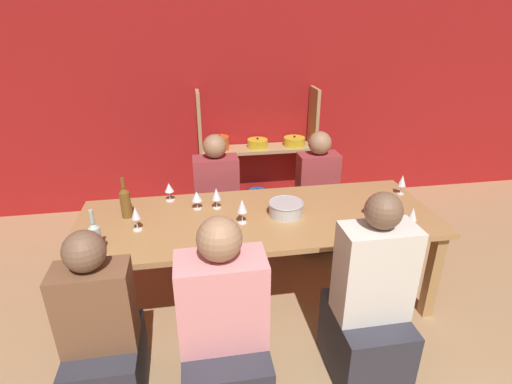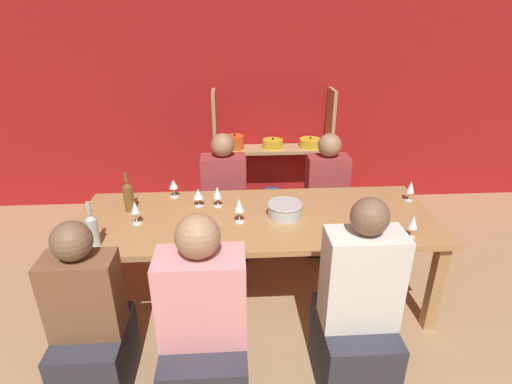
# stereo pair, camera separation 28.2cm
# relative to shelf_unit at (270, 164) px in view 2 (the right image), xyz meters

# --- Properties ---
(wall_back_red) EXTENTS (8.80, 0.06, 2.70)m
(wall_back_red) POSITION_rel_shelf_unit_xyz_m (-0.45, 0.20, 0.84)
(wall_back_red) COLOR #A31919
(wall_back_red) RESTS_ON ground_plane
(shelf_unit) EXTENTS (1.30, 0.30, 1.35)m
(shelf_unit) POSITION_rel_shelf_unit_xyz_m (0.00, 0.00, 0.00)
(shelf_unit) COLOR tan
(shelf_unit) RESTS_ON ground_plane
(dining_table) EXTENTS (2.59, 0.96, 0.73)m
(dining_table) POSITION_rel_shelf_unit_xyz_m (-0.26, -1.67, 0.14)
(dining_table) COLOR #AD7F4C
(dining_table) RESTS_ON ground_plane
(mixing_bowl) EXTENTS (0.26, 0.26, 0.10)m
(mixing_bowl) POSITION_rel_shelf_unit_xyz_m (-0.05, -1.68, 0.27)
(mixing_bowl) COLOR #B7BABC
(mixing_bowl) RESTS_ON dining_table
(wine_bottle_green) EXTENTS (0.08, 0.08, 0.30)m
(wine_bottle_green) POSITION_rel_shelf_unit_xyz_m (-1.19, -1.52, 0.34)
(wine_bottle_green) COLOR brown
(wine_bottle_green) RESTS_ON dining_table
(wine_bottle_dark) EXTENTS (0.07, 0.07, 0.31)m
(wine_bottle_dark) POSITION_rel_shelf_unit_xyz_m (-1.31, -2.00, 0.34)
(wine_bottle_dark) COLOR #B2C6C1
(wine_bottle_dark) RESTS_ON dining_table
(wine_glass_red_a) EXTENTS (0.06, 0.06, 0.18)m
(wine_glass_red_a) POSITION_rel_shelf_unit_xyz_m (-1.10, -1.73, 0.34)
(wine_glass_red_a) COLOR white
(wine_glass_red_a) RESTS_ON dining_table
(wine_glass_empty_a) EXTENTS (0.07, 0.07, 0.16)m
(wine_glass_empty_a) POSITION_rel_shelf_unit_xyz_m (0.74, -2.02, 0.33)
(wine_glass_empty_a) COLOR white
(wine_glass_empty_a) RESTS_ON dining_table
(wine_glass_red_b) EXTENTS (0.07, 0.07, 0.17)m
(wine_glass_red_b) POSITION_rel_shelf_unit_xyz_m (0.55, -1.79, 0.34)
(wine_glass_red_b) COLOR white
(wine_glass_red_b) RESTS_ON dining_table
(wine_glass_red_c) EXTENTS (0.07, 0.07, 0.17)m
(wine_glass_red_c) POSITION_rel_shelf_unit_xyz_m (0.96, -1.48, 0.33)
(wine_glass_red_c) COLOR white
(wine_glass_red_c) RESTS_ON dining_table
(wine_glass_red_d) EXTENTS (0.07, 0.07, 0.18)m
(wine_glass_red_d) POSITION_rel_shelf_unit_xyz_m (-0.38, -1.75, 0.35)
(wine_glass_red_d) COLOR white
(wine_glass_red_d) RESTS_ON dining_table
(wine_glass_white_a) EXTENTS (0.08, 0.08, 0.14)m
(wine_glass_white_a) POSITION_rel_shelf_unit_xyz_m (-0.69, -1.47, 0.32)
(wine_glass_white_a) COLOR white
(wine_glass_white_a) RESTS_ON dining_table
(wine_glass_red_e) EXTENTS (0.07, 0.07, 0.17)m
(wine_glass_red_e) POSITION_rel_shelf_unit_xyz_m (-0.54, -1.49, 0.33)
(wine_glass_red_e) COLOR white
(wine_glass_red_e) RESTS_ON dining_table
(wine_glass_white_b) EXTENTS (0.07, 0.07, 0.15)m
(wine_glass_white_b) POSITION_rel_shelf_unit_xyz_m (-0.90, -1.29, 0.33)
(wine_glass_white_b) COLOR white
(wine_glass_white_b) RESTS_ON dining_table
(person_near_a) EXTENTS (0.39, 0.49, 1.13)m
(person_near_a) POSITION_rel_shelf_unit_xyz_m (-1.26, -2.42, -0.10)
(person_near_a) COLOR #2D2D38
(person_near_a) RESTS_ON ground_plane
(person_far_a) EXTENTS (0.37, 0.47, 1.13)m
(person_far_a) POSITION_rel_shelf_unit_xyz_m (0.44, -0.91, -0.10)
(person_far_a) COLOR #2D2D38
(person_far_a) RESTS_ON ground_plane
(person_near_b) EXTENTS (0.42, 0.52, 1.24)m
(person_near_b) POSITION_rel_shelf_unit_xyz_m (0.27, -2.48, -0.06)
(person_near_b) COLOR #2D2D38
(person_near_b) RESTS_ON ground_plane
(person_far_b) EXTENTS (0.39, 0.49, 1.14)m
(person_far_b) POSITION_rel_shelf_unit_xyz_m (-0.50, -0.91, -0.10)
(person_far_b) COLOR #2D2D38
(person_far_b) RESTS_ON ground_plane
(person_near_c) EXTENTS (0.46, 0.57, 1.21)m
(person_near_c) POSITION_rel_shelf_unit_xyz_m (-0.60, -2.55, -0.08)
(person_near_c) COLOR #2D2D38
(person_near_c) RESTS_ON ground_plane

